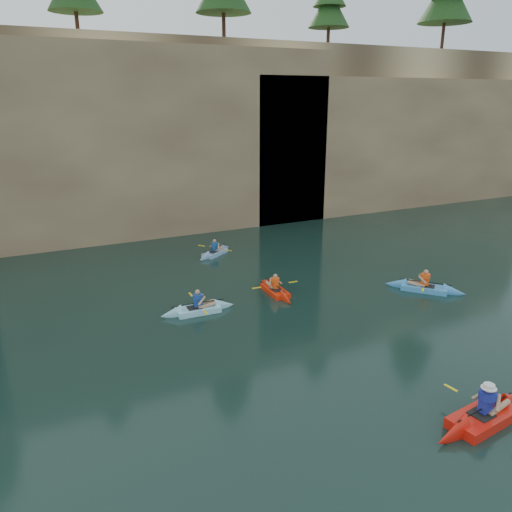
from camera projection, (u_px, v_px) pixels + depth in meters
name	position (u px, v px, depth m)	size (l,w,h in m)	color
ground	(324.00, 492.00, 10.80)	(160.00, 160.00, 0.00)	black
cliff	(89.00, 129.00, 34.68)	(70.00, 16.00, 12.00)	tan
cliff_slab_center	(144.00, 141.00, 29.26)	(24.00, 2.40, 11.40)	#9C855E
cliff_slab_east	(406.00, 142.00, 37.81)	(26.00, 2.40, 9.84)	#9C855E
sea_cave_center	(44.00, 222.00, 27.46)	(3.50, 1.00, 3.20)	black
sea_cave_east	(269.00, 190.00, 33.08)	(5.00, 1.00, 4.50)	black
main_kayaker	(484.00, 416.00, 13.05)	(3.83, 2.52, 1.40)	red
kayaker_ltblue_near	(198.00, 309.00, 19.73)	(3.06, 2.37, 1.20)	#98E3FF
kayaker_red_far	(275.00, 290.00, 21.70)	(2.18, 3.00, 1.09)	red
kayaker_ltblue_mid	(215.00, 252.00, 26.98)	(2.69, 2.15, 1.07)	#7FA6D4
kayaker_blue_east	(424.00, 288.00, 21.95)	(2.81, 3.05, 1.21)	#4399E4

